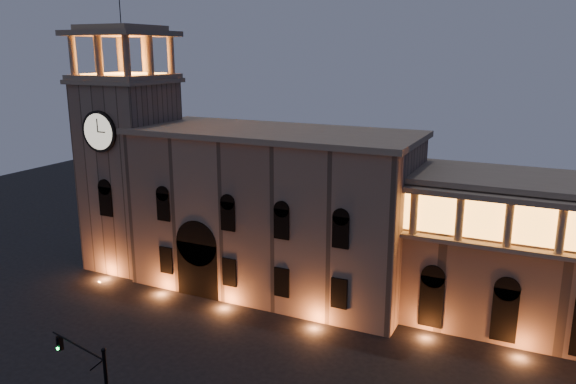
% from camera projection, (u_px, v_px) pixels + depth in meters
% --- Properties ---
extents(government_building, '(30.80, 12.80, 17.60)m').
position_uv_depth(government_building, '(272.00, 211.00, 60.80)').
color(government_building, '#866D58').
rests_on(government_building, ground).
extents(clock_tower, '(9.80, 9.80, 32.40)m').
position_uv_depth(clock_tower, '(131.00, 164.00, 66.73)').
color(clock_tower, '#866D58').
rests_on(clock_tower, ground).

